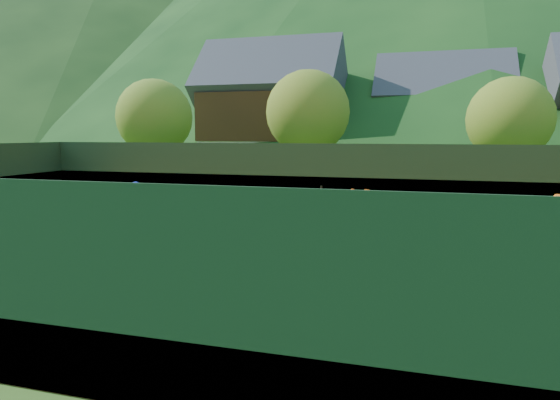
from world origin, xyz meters
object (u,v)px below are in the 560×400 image
(student_b, at_px, (353,206))
(tennis_net, at_px, (288,218))
(ball_hopper, at_px, (21,219))
(student_a, at_px, (366,209))
(student_d, at_px, (558,217))
(student_c, at_px, (430,215))
(chalet_mid, at_px, (441,119))
(chalet_left, at_px, (272,112))
(coach, at_px, (135,210))

(student_b, relative_size, tennis_net, 0.12)
(tennis_net, distance_m, ball_hopper, 9.17)
(student_a, relative_size, ball_hopper, 1.52)
(student_b, xyz_separation_m, tennis_net, (-2.04, -2.44, -0.20))
(student_a, distance_m, student_d, 6.47)
(student_c, distance_m, chalet_mid, 32.97)
(student_b, height_order, chalet_mid, chalet_mid)
(ball_hopper, relative_size, chalet_left, 0.07)
(student_d, relative_size, ball_hopper, 1.59)
(chalet_left, bearing_deg, student_a, -66.09)
(ball_hopper, relative_size, chalet_mid, 0.08)
(ball_hopper, bearing_deg, student_a, 26.42)
(student_a, relative_size, student_d, 0.95)
(student_c, distance_m, ball_hopper, 14.29)
(student_b, distance_m, student_d, 7.23)
(student_a, distance_m, ball_hopper, 12.19)
(ball_hopper, bearing_deg, student_b, 32.13)
(student_c, xyz_separation_m, student_d, (4.13, -0.22, 0.15))
(student_a, height_order, chalet_left, chalet_left)
(student_b, distance_m, ball_hopper, 12.13)
(student_a, bearing_deg, tennis_net, 26.45)
(student_a, xyz_separation_m, chalet_mid, (3.32, 32.60, 4.21))
(student_d, bearing_deg, tennis_net, 4.77)
(tennis_net, bearing_deg, chalet_left, 108.43)
(student_a, distance_m, tennis_net, 3.03)
(student_a, bearing_deg, student_b, -59.42)
(student_b, relative_size, ball_hopper, 1.41)
(coach, height_order, tennis_net, coach)
(student_c, xyz_separation_m, chalet_mid, (0.99, 32.67, 4.32))
(student_a, bearing_deg, student_d, 176.11)
(chalet_left, distance_m, chalet_mid, 16.51)
(student_c, height_order, student_d, student_d)
(tennis_net, height_order, chalet_left, chalet_left)
(chalet_mid, bearing_deg, student_d, -84.55)
(ball_hopper, xyz_separation_m, chalet_left, (-1.76, 34.02, 4.88))
(student_b, bearing_deg, chalet_mid, -99.07)
(coach, relative_size, ball_hopper, 1.95)
(coach, xyz_separation_m, student_c, (9.83, 3.77, -0.33))
(coach, height_order, chalet_left, chalet_left)
(student_d, bearing_deg, student_a, -4.78)
(student_c, height_order, chalet_mid, chalet_mid)
(coach, xyz_separation_m, chalet_mid, (10.82, 36.44, 3.99))
(student_b, relative_size, student_c, 1.09)
(coach, height_order, student_d, coach)
(student_a, relative_size, tennis_net, 0.13)
(student_b, height_order, ball_hopper, student_b)
(student_d, bearing_deg, ball_hopper, 14.29)
(student_d, bearing_deg, chalet_left, -58.62)
(coach, distance_m, ball_hopper, 3.77)
(student_b, distance_m, chalet_left, 30.48)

